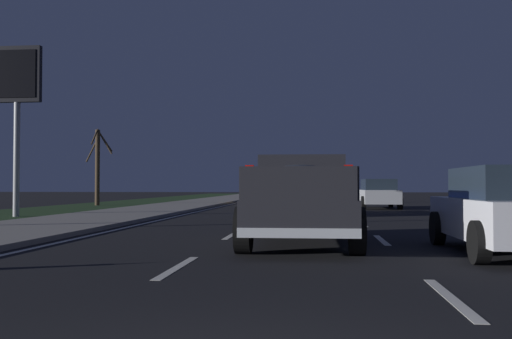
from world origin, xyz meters
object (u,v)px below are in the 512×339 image
gas_price_sign (17,89)px  sedan_silver (378,194)px  pickup_truck (301,197)px  sedan_blue (307,196)px  sedan_white (508,210)px  sedan_tan (261,192)px  bare_tree_far (98,164)px

gas_price_sign → sedan_silver: bearing=-57.4°
pickup_truck → sedan_silver: (18.76, -3.54, -0.20)m
sedan_blue → gas_price_sign: gas_price_sign is taller
sedan_silver → sedan_white: bearing=-179.6°
sedan_blue → gas_price_sign: 12.32m
pickup_truck → sedan_tan: bearing=7.3°
sedan_white → sedan_blue: size_ratio=1.00×
sedan_tan → sedan_blue: same height
sedan_white → sedan_tan: size_ratio=0.99×
sedan_white → bare_tree_far: (23.25, 16.61, 1.74)m
gas_price_sign → bare_tree_far: (12.54, 1.61, -2.47)m
pickup_truck → sedan_white: 3.97m
sedan_blue → sedan_tan: bearing=13.3°
sedan_silver → sedan_blue: (-6.70, 3.60, 0.00)m
sedan_white → sedan_tan: (27.39, 7.03, 0.00)m
pickup_truck → sedan_blue: size_ratio=1.23×
pickup_truck → sedan_tan: pickup_truck is taller
sedan_white → pickup_truck: bearing=68.8°
sedan_white → sedan_tan: 28.28m
sedan_blue → bare_tree_far: bearing=52.8°
sedan_silver → gas_price_sign: 18.11m
sedan_silver → sedan_blue: size_ratio=1.01×
bare_tree_far → pickup_truck: bearing=-149.4°
pickup_truck → bare_tree_far: (21.81, 12.91, 1.55)m
sedan_tan → sedan_silver: (-7.19, -6.88, 0.00)m
sedan_tan → bare_tree_far: 10.58m
pickup_truck → sedan_silver: bearing=-10.7°
sedan_blue → gas_price_sign: bearing=104.0°
sedan_tan → sedan_blue: (-13.89, -3.27, 0.00)m
bare_tree_far → sedan_white: bearing=-144.5°
bare_tree_far → sedan_blue: bearing=-127.2°
pickup_truck → sedan_white: size_ratio=1.23×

